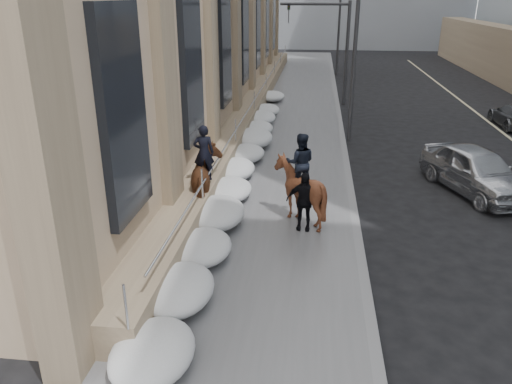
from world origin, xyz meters
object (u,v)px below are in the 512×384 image
mounted_horse_left (208,177)px  car_silver (476,170)px  mounted_horse_right (299,186)px  pedestrian (304,201)px

mounted_horse_left → car_silver: mounted_horse_left is taller
car_silver → mounted_horse_left: bearing=176.6°
mounted_horse_left → car_silver: 9.10m
mounted_horse_right → car_silver: size_ratio=0.56×
mounted_horse_left → car_silver: bearing=-175.9°
mounted_horse_right → car_silver: mounted_horse_right is taller
mounted_horse_left → pedestrian: size_ratio=1.54×
mounted_horse_right → pedestrian: bearing=101.2°
mounted_horse_right → pedestrian: mounted_horse_right is taller
mounted_horse_right → pedestrian: (0.15, -0.59, -0.23)m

